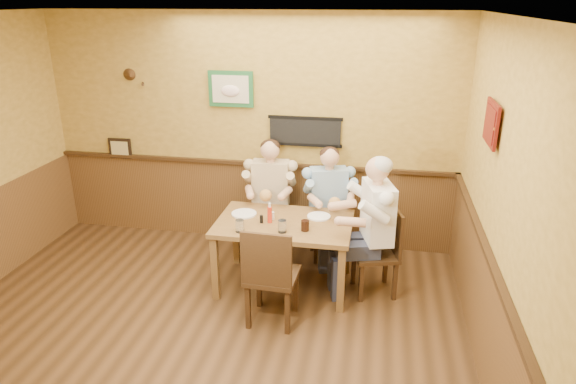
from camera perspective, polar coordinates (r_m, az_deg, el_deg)
name	(u,v)px	position (r m, az deg, el deg)	size (l,w,h in m)	color
room	(189,170)	(4.00, -10.93, 2.40)	(5.02, 5.03, 2.81)	#382310
dining_table	(284,230)	(5.36, -0.43, -4.20)	(1.40, 0.90, 0.75)	brown
chair_back_left	(271,217)	(6.22, -1.89, -2.75)	(0.41, 0.41, 0.88)	#3C2613
chair_back_right	(327,223)	(6.08, 4.39, -3.51)	(0.40, 0.40, 0.86)	#3C2613
chair_right_end	(375,252)	(5.40, 9.66, -6.57)	(0.43, 0.43, 0.94)	#3C2613
chair_near_side	(272,273)	(4.87, -1.75, -9.00)	(0.47, 0.47, 1.01)	#3C2613
diner_tan_shirt	(271,202)	(6.14, -1.91, -1.14)	(0.58, 0.58, 1.26)	beige
diner_blue_polo	(328,209)	(6.00, 4.44, -1.91)	(0.56, 0.56, 1.22)	#8BB0D1
diner_white_elder	(376,234)	(5.31, 9.79, -4.65)	(0.62, 0.62, 1.34)	white
water_glass_left	(240,226)	(5.10, -5.38, -3.77)	(0.08, 0.08, 0.13)	white
water_glass_mid	(282,226)	(5.07, -0.64, -3.82)	(0.08, 0.08, 0.13)	silver
cola_tumbler	(305,226)	(5.11, 1.91, -3.74)	(0.08, 0.08, 0.11)	black
hot_sauce_bottle	(270,214)	(5.27, -2.05, -2.43)	(0.05, 0.05, 0.19)	red
salt_shaker	(273,216)	(5.36, -1.70, -2.65)	(0.03, 0.03, 0.08)	white
pepper_shaker	(261,219)	(5.28, -2.97, -3.02)	(0.03, 0.03, 0.08)	black
plate_far_left	(244,214)	(5.51, -4.91, -2.41)	(0.27, 0.27, 0.02)	white
plate_far_right	(319,216)	(5.44, 3.45, -2.72)	(0.25, 0.25, 0.02)	white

